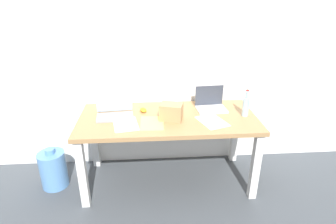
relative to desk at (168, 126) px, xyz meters
name	(u,v)px	position (x,y,z in m)	size (l,w,h in m)	color
ground_plane	(168,179)	(0.00, 0.00, -0.63)	(8.00, 8.00, 0.00)	#42474C
back_wall	(165,47)	(0.00, 0.45, 0.67)	(5.20, 0.08, 2.60)	white
desk	(168,126)	(0.00, 0.00, 0.00)	(1.68, 0.77, 0.73)	#A37A4C
laptop_left	(115,110)	(-0.50, 0.05, 0.15)	(0.36, 0.25, 0.25)	gray
laptop_right	(211,104)	(0.44, 0.16, 0.14)	(0.31, 0.24, 0.22)	silver
beer_bottle	(246,106)	(0.74, -0.03, 0.20)	(0.06, 0.06, 0.26)	#99B7C1
computer_mouse	(143,110)	(-0.24, 0.14, 0.11)	(0.06, 0.10, 0.03)	gold
cardboard_box	(171,112)	(0.03, -0.06, 0.17)	(0.20, 0.15, 0.15)	tan
paper_sheet_front_left	(126,124)	(-0.39, -0.13, 0.10)	(0.21, 0.30, 0.00)	white
paper_yellow_folder	(152,123)	(-0.16, -0.13, 0.10)	(0.21, 0.30, 0.00)	#F4E06B
paper_sheet_front_right	(212,121)	(0.40, -0.13, 0.10)	(0.21, 0.30, 0.00)	white
water_cooler_jug	(53,169)	(-1.15, -0.01, -0.44)	(0.26, 0.26, 0.42)	#598CC6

